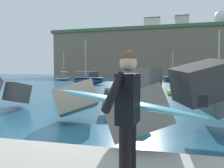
# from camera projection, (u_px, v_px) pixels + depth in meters

# --- Properties ---
(ground_plane) EXTENTS (400.00, 400.00, 0.00)m
(ground_plane) POSITION_uv_depth(u_px,v_px,m) (71.00, 130.00, 6.52)
(ground_plane) COLOR #235B7A
(breakwater_jetty) EXTENTS (28.07, 6.51, 2.21)m
(breakwater_jetty) POSITION_uv_depth(u_px,v_px,m) (31.00, 94.00, 8.08)
(breakwater_jetty) COLOR #3D3A38
(breakwater_jetty) RESTS_ON ground
(surfer_with_board) EXTENTS (2.12, 1.25, 1.78)m
(surfer_with_board) POSITION_uv_depth(u_px,v_px,m) (128.00, 110.00, 2.72)
(surfer_with_board) COLOR black
(surfer_with_board) RESTS_ON walkway_path
(boat_near_left) EXTENTS (6.19, 3.46, 6.77)m
(boat_near_left) POSITION_uv_depth(u_px,v_px,m) (88.00, 81.00, 32.24)
(boat_near_left) COLOR navy
(boat_near_left) RESTS_ON ground
(boat_near_centre) EXTENTS (6.40, 2.24, 2.02)m
(boat_near_centre) POSITION_uv_depth(u_px,v_px,m) (136.00, 80.00, 32.95)
(boat_near_centre) COLOR navy
(boat_near_centre) RESTS_ON ground
(boat_near_right) EXTENTS (2.68, 4.89, 6.49)m
(boat_near_right) POSITION_uv_depth(u_px,v_px,m) (63.00, 78.00, 47.51)
(boat_near_right) COLOR beige
(boat_near_right) RESTS_ON ground
(boat_mid_left) EXTENTS (5.70, 4.34, 5.80)m
(boat_mid_left) POSITION_uv_depth(u_px,v_px,m) (214.00, 86.00, 20.52)
(boat_mid_left) COLOR #1E6656
(boat_mid_left) RESTS_ON ground
(boat_mid_centre) EXTENTS (5.43, 6.10, 5.82)m
(boat_mid_centre) POSITION_uv_depth(u_px,v_px,m) (174.00, 79.00, 41.21)
(boat_mid_centre) COLOR #1E6656
(boat_mid_centre) RESTS_ON ground
(boat_mid_right) EXTENTS (3.25, 4.91, 1.98)m
(boat_mid_right) POSITION_uv_depth(u_px,v_px,m) (197.00, 80.00, 31.52)
(boat_mid_right) COLOR navy
(boat_mid_right) RESTS_ON ground
(boat_far_left) EXTENTS (3.28, 5.22, 1.95)m
(boat_far_left) POSITION_uv_depth(u_px,v_px,m) (95.00, 79.00, 41.11)
(boat_far_left) COLOR #1E6656
(boat_far_left) RESTS_ON ground
(mooring_buoy_inner) EXTENTS (0.44, 0.44, 0.44)m
(mooring_buoy_inner) POSITION_uv_depth(u_px,v_px,m) (170.00, 92.00, 16.61)
(mooring_buoy_inner) COLOR yellow
(mooring_buoy_inner) RESTS_ON ground
(mooring_buoy_middle) EXTENTS (0.44, 0.44, 0.44)m
(mooring_buoy_middle) POSITION_uv_depth(u_px,v_px,m) (153.00, 89.00, 20.06)
(mooring_buoy_middle) COLOR yellow
(mooring_buoy_middle) RESTS_ON ground
(headland_bluff) EXTENTS (92.25, 45.63, 18.90)m
(headland_bluff) POSITION_uv_depth(u_px,v_px,m) (167.00, 56.00, 98.87)
(headland_bluff) COLOR #847056
(headland_bluff) RESTS_ON ground
(radar_dome) EXTENTS (6.37, 6.37, 9.55)m
(radar_dome) POSITION_uv_depth(u_px,v_px,m) (222.00, 21.00, 91.77)
(radar_dome) COLOR silver
(radar_dome) RESTS_ON headland_bluff
(station_building_west) EXTENTS (6.94, 7.21, 6.47)m
(station_building_west) POSITION_uv_depth(u_px,v_px,m) (152.00, 26.00, 94.89)
(station_building_west) COLOR silver
(station_building_west) RESTS_ON headland_bluff
(station_building_central) EXTENTS (5.70, 6.44, 6.43)m
(station_building_central) POSITION_uv_depth(u_px,v_px,m) (182.00, 24.00, 90.86)
(station_building_central) COLOR beige
(station_building_central) RESTS_ON headland_bluff
(station_building_east) EXTENTS (5.80, 5.28, 5.64)m
(station_building_east) POSITION_uv_depth(u_px,v_px,m) (138.00, 33.00, 107.54)
(station_building_east) COLOR #B2ADA3
(station_building_east) RESTS_ON headland_bluff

